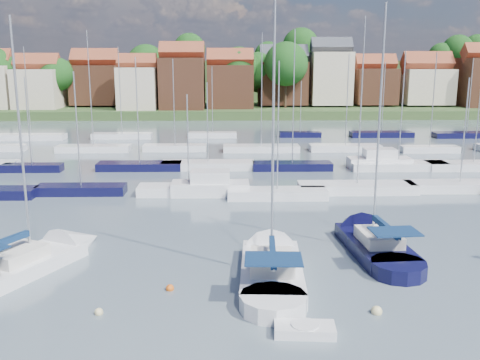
{
  "coord_description": "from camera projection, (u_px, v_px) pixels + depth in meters",
  "views": [
    {
      "loc": [
        -3.74,
        -27.12,
        11.88
      ],
      "look_at": [
        -2.76,
        14.0,
        2.7
      ],
      "focal_mm": 40.0,
      "sensor_mm": 36.0,
      "label": 1
    }
  ],
  "objects": [
    {
      "name": "sailboat_navy",
      "position": [
        367.0,
        239.0,
        35.29
      ],
      "size": [
        4.05,
        12.18,
        16.58
      ],
      "rotation": [
        0.0,
        0.0,
        1.65
      ],
      "color": "black",
      "rests_on": "ground"
    },
    {
      "name": "sailboat_left",
      "position": [
        43.0,
        258.0,
        32.0
      ],
      "size": [
        7.81,
        11.57,
        15.54
      ],
      "rotation": [
        0.0,
        0.0,
        1.11
      ],
      "color": "silver",
      "rests_on": "ground"
    },
    {
      "name": "buoy_c",
      "position": [
        170.0,
        290.0,
        28.34
      ],
      "size": [
        0.43,
        0.43,
        0.43
      ],
      "primitive_type": "sphere",
      "color": "#D85914",
      "rests_on": "ground"
    },
    {
      "name": "buoy_e",
      "position": [
        363.0,
        246.0,
        35.15
      ],
      "size": [
        0.51,
        0.51,
        0.51
      ],
      "primitive_type": "sphere",
      "color": "#D85914",
      "rests_on": "ground"
    },
    {
      "name": "buoy_b",
      "position": [
        99.0,
        314.0,
        25.64
      ],
      "size": [
        0.42,
        0.42,
        0.42
      ],
      "primitive_type": "sphere",
      "color": "beige",
      "rests_on": "ground"
    },
    {
      "name": "marina_field",
      "position": [
        275.0,
        160.0,
        63.38
      ],
      "size": [
        79.62,
        41.41,
        15.93
      ],
      "color": "silver",
      "rests_on": "ground"
    },
    {
      "name": "tender",
      "position": [
        305.0,
        330.0,
        23.7
      ],
      "size": [
        2.78,
        1.45,
        0.58
      ],
      "rotation": [
        0.0,
        0.0,
        -0.07
      ],
      "color": "silver",
      "rests_on": "ground"
    },
    {
      "name": "buoy_d",
      "position": [
        376.0,
        313.0,
        25.73
      ],
      "size": [
        0.54,
        0.54,
        0.54
      ],
      "primitive_type": "sphere",
      "color": "beige",
      "rests_on": "ground"
    },
    {
      "name": "sailboat_centre",
      "position": [
        271.0,
        262.0,
        31.4
      ],
      "size": [
        4.07,
        12.81,
        17.11
      ],
      "rotation": [
        0.0,
        0.0,
        1.51
      ],
      "color": "silver",
      "rests_on": "ground"
    },
    {
      "name": "far_shore_town",
      "position": [
        247.0,
        86.0,
        157.64
      ],
      "size": [
        212.46,
        90.0,
        22.27
      ],
      "color": "#3C4F27",
      "rests_on": "ground"
    },
    {
      "name": "ground",
      "position": [
        257.0,
        156.0,
        68.17
      ],
      "size": [
        260.0,
        260.0,
        0.0
      ],
      "primitive_type": "plane",
      "color": "#3F4B56",
      "rests_on": "ground"
    }
  ]
}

